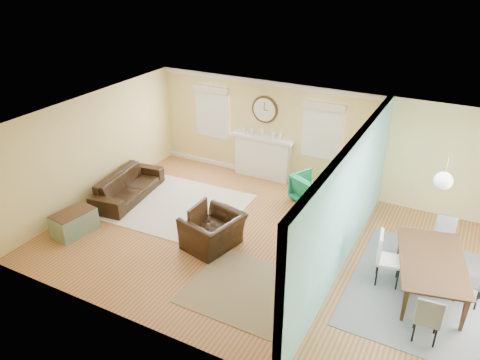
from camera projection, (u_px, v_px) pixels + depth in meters
name	position (u px, v px, depth m)	size (l,w,h in m)	color
floor	(267.00, 246.00, 9.63)	(9.00, 9.00, 0.00)	brown
wall_back	(320.00, 140.00, 11.42)	(9.00, 0.02, 2.60)	#E5CE79
wall_front	(182.00, 276.00, 6.68)	(9.00, 0.02, 2.60)	#E5CE79
wall_left	(94.00, 148.00, 10.93)	(0.02, 6.00, 2.60)	#E5CE79
ceiling	(271.00, 127.00, 8.47)	(9.00, 6.00, 0.02)	white
partition	(350.00, 199.00, 8.62)	(0.17, 6.00, 2.60)	#E5CE79
fireplace	(262.00, 156.00, 12.27)	(1.70, 0.30, 1.17)	white
wall_clock	(265.00, 109.00, 11.78)	(0.70, 0.07, 0.70)	#4D2E19
window_left	(212.00, 108.00, 12.50)	(1.05, 0.13, 1.42)	white
window_right	(323.00, 127.00, 11.21)	(1.05, 0.13, 1.42)	white
pendant	(443.00, 181.00, 7.39)	(0.30, 0.30, 0.55)	gold
rug_cream	(177.00, 206.00, 11.09)	(3.00, 2.60, 0.02)	beige
rug_jute	(253.00, 291.00, 8.35)	(2.29, 1.87, 0.01)	#937C58
rug_grey	(428.00, 291.00, 8.35)	(2.63, 3.28, 0.01)	slate
sofa	(128.00, 186.00, 11.36)	(2.14, 0.84, 0.62)	black
eames_chair	(213.00, 232.00, 9.45)	(1.11, 0.97, 0.72)	black
green_chair	(310.00, 188.00, 11.20)	(0.73, 0.75, 0.68)	#1D7E61
trunk	(74.00, 222.00, 9.97)	(0.66, 0.96, 0.51)	gray
credenza	(342.00, 214.00, 9.99)	(0.49, 1.44, 0.80)	olive
tv	(345.00, 185.00, 9.69)	(1.01, 0.13, 0.58)	black
garden_stool	(332.00, 242.00, 9.32)	(0.33, 0.33, 0.48)	white
potted_plant	(334.00, 224.00, 9.12)	(0.35, 0.30, 0.39)	#337F33
dining_table	(431.00, 276.00, 8.20)	(1.96, 1.10, 0.69)	#4D2E19
dining_chair_n	(445.00, 236.00, 9.04)	(0.43, 0.43, 0.87)	slate
dining_chair_s	(428.00, 313.00, 7.14)	(0.42, 0.42, 0.87)	slate
dining_chair_w	(390.00, 255.00, 8.33)	(0.51, 0.51, 1.00)	white
dining_chair_e	(473.00, 275.00, 7.89)	(0.48, 0.48, 0.94)	slate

